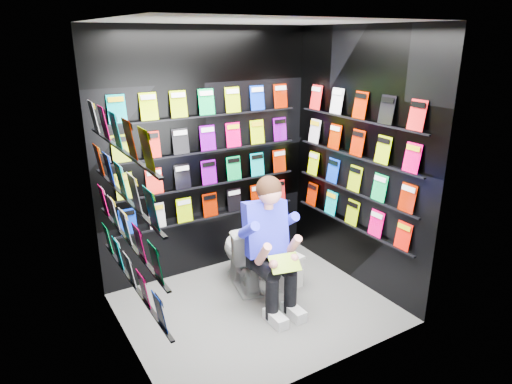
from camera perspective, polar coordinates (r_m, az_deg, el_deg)
floor at (r=4.55m, az=0.04°, el=-14.26°), size 2.40×2.40×0.00m
ceiling at (r=3.81m, az=0.05°, el=20.57°), size 2.40×2.40×0.00m
wall_back at (r=4.84m, az=-6.13°, el=4.59°), size 2.40×0.04×2.60m
wall_front at (r=3.23m, az=9.31°, el=-3.03°), size 2.40×0.04×2.60m
wall_left at (r=3.55m, az=-16.75°, el=-1.53°), size 0.04×2.00×2.60m
wall_right at (r=4.70m, az=12.68°, el=3.79°), size 0.04×2.00×2.60m
comics_back at (r=4.81m, az=-5.98°, el=4.57°), size 2.10×0.06×1.37m
comics_left at (r=3.56m, az=-16.30°, el=-1.37°), size 0.06×1.70×1.37m
comics_right at (r=4.68m, az=12.42°, el=3.81°), size 0.06×1.70×1.37m
toilet at (r=4.75m, az=-1.48°, el=-7.62°), size 0.58×0.83×0.73m
longbox at (r=4.89m, az=3.12°, el=-9.57°), size 0.30×0.46×0.32m
longbox_lid at (r=4.80m, az=3.15°, el=-7.71°), size 0.33×0.49×0.03m
reader at (r=4.28m, az=1.01°, el=-4.67°), size 0.69×0.87×1.43m
held_comic at (r=4.10m, az=3.63°, el=-8.86°), size 0.30×0.22×0.12m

